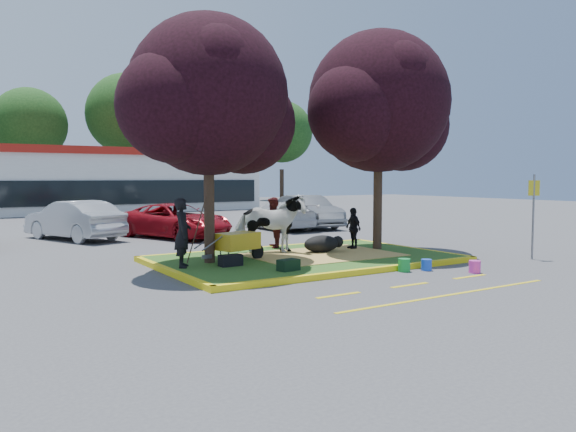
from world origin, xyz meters
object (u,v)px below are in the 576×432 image
bucket_blue (426,265)px  car_silver (74,220)px  cow (270,224)px  handler (183,233)px  sign_post (533,207)px  wheelbarrow (238,241)px  calf (321,244)px  bucket_green (404,265)px  bucket_pink (475,267)px

bucket_blue → car_silver: size_ratio=0.06×
cow → handler: bearing=132.6°
cow → car_silver: size_ratio=0.45×
handler → sign_post: 10.15m
bucket_blue → wheelbarrow: bearing=139.6°
handler → car_silver: bearing=29.2°
bucket_blue → car_silver: car_silver is taller
calf → bucket_blue: 3.55m
handler → calf: bearing=-60.0°
calf → sign_post: sign_post is taller
bucket_blue → car_silver: 13.87m
bucket_green → wheelbarrow: bearing=136.3°
handler → bucket_green: bearing=-95.2°
sign_post → bucket_green: size_ratio=7.45×
handler → car_silver: 9.42m
wheelbarrow → bucket_pink: size_ratio=6.44×
cow → bucket_green: bearing=-132.3°
bucket_pink → bucket_blue: (-0.76, 0.92, -0.01)m
handler → wheelbarrow: handler is taller
calf → bucket_blue: size_ratio=4.04×
handler → bucket_blue: 6.32m
calf → cow: bearing=173.6°
cow → bucket_green: cow is taller
bucket_pink → wheelbarrow: bearing=137.7°
wheelbarrow → bucket_pink: wheelbarrow is taller
handler → sign_post: sign_post is taller
calf → wheelbarrow: 2.93m
bucket_green → car_silver: 13.44m
cow → bucket_pink: 5.93m
cow → handler: (-3.16, -1.07, -0.00)m
wheelbarrow → bucket_green: wheelbarrow is taller
calf → bucket_blue: calf is taller
wheelbarrow → sign_post: sign_post is taller
car_silver → cow: bearing=93.6°
calf → bucket_pink: bearing=-51.2°
wheelbarrow → handler: bearing=172.3°
bucket_green → handler: bearing=150.0°
sign_post → car_silver: sign_post is taller
bucket_pink → car_silver: size_ratio=0.07×
cow → bucket_pink: size_ratio=6.58×
cow → wheelbarrow: bearing=143.2°
bucket_green → bucket_pink: bucket_green is taller
handler → sign_post: (9.61, -3.24, 0.52)m
bucket_pink → car_silver: (-6.97, 13.30, 0.60)m
cow → sign_post: size_ratio=0.83×
bucket_pink → bucket_blue: bucket_pink is taller
calf → sign_post: size_ratio=0.48×
bucket_pink → bucket_blue: size_ratio=1.07×
wheelbarrow → bucket_green: 4.45m
bucket_green → bucket_pink: size_ratio=1.07×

